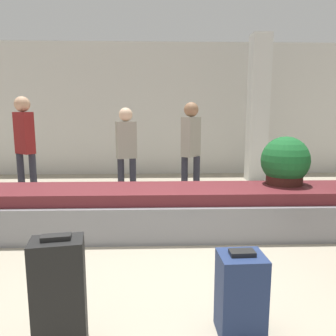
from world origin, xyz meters
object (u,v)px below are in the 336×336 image
object	(u,v)px
pillar	(258,109)
traveler_1	(126,147)
potted_plant_1	(285,162)
suitcase_3	(59,295)
traveler_2	(191,144)
traveler_0	(25,140)
suitcase_2	(240,294)

from	to	relation	value
pillar	traveler_1	distance (m)	3.41
potted_plant_1	traveler_1	distance (m)	2.52
suitcase_3	traveler_2	bearing A→B (deg)	61.32
suitcase_3	traveler_0	distance (m)	3.90
potted_plant_1	suitcase_3	bearing A→B (deg)	-135.26
pillar	suitcase_2	distance (m)	5.71
traveler_2	potted_plant_1	bearing A→B (deg)	84.11
traveler_0	traveler_1	distance (m)	1.66
traveler_1	suitcase_2	bearing A→B (deg)	-90.17
suitcase_2	traveler_2	world-z (taller)	traveler_2
traveler_0	potted_plant_1	bearing A→B (deg)	18.75
pillar	traveler_2	size ratio (longest dim) A/B	1.90
suitcase_3	potted_plant_1	xyz separation A→B (m)	(2.29, 2.27, 0.50)
suitcase_2	potted_plant_1	xyz separation A→B (m)	(1.11, 2.15, 0.58)
pillar	suitcase_3	bearing A→B (deg)	-117.87
pillar	suitcase_3	xyz separation A→B (m)	(-2.86, -5.41, -1.23)
pillar	traveler_1	xyz separation A→B (m)	(-2.76, -1.89, -0.65)
traveler_0	pillar	bearing A→B (deg)	59.98
traveler_1	traveler_2	size ratio (longest dim) A/B	0.95
suitcase_3	traveler_2	size ratio (longest dim) A/B	0.46
pillar	traveler_0	size ratio (longest dim) A/B	1.80
suitcase_3	traveler_0	xyz separation A→B (m)	(-1.55, 3.51, 0.70)
traveler_1	traveler_2	distance (m)	1.07
suitcase_2	traveler_1	size ratio (longest dim) A/B	0.38
potted_plant_1	suitcase_2	bearing A→B (deg)	-117.35
potted_plant_1	traveler_1	xyz separation A→B (m)	(-2.19, 1.25, 0.08)
pillar	traveler_0	bearing A→B (deg)	-156.65
potted_plant_1	traveler_0	bearing A→B (deg)	162.12
pillar	potted_plant_1	size ratio (longest dim) A/B	5.07
traveler_0	traveler_1	size ratio (longest dim) A/B	1.11
suitcase_3	traveler_1	bearing A→B (deg)	78.52
pillar	traveler_0	world-z (taller)	pillar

